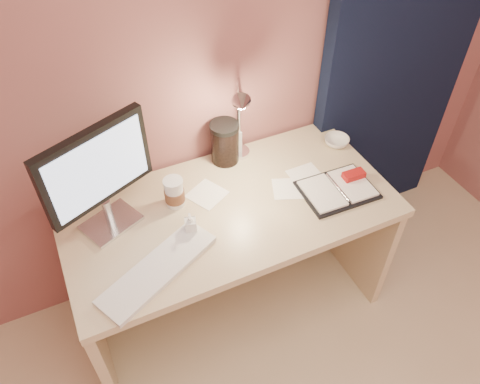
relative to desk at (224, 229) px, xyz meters
name	(u,v)px	position (x,y,z in m)	size (l,w,h in m)	color
room	(387,40)	(0.95, 0.24, 0.63)	(3.50, 3.50, 3.50)	#C6B28E
desk	(224,229)	(0.00, 0.00, 0.00)	(1.40, 0.70, 0.73)	#C3AF8A
monitor	(97,173)	(-0.48, 0.04, 0.51)	(0.42, 0.23, 0.48)	silver
keyboard	(158,269)	(-0.38, -0.26, 0.24)	(0.49, 0.15, 0.02)	silver
planner	(339,188)	(0.47, -0.19, 0.24)	(0.32, 0.25, 0.05)	black
paper_a	(306,176)	(0.39, -0.05, 0.23)	(0.14, 0.14, 0.00)	white
paper_b	(288,189)	(0.28, -0.09, 0.23)	(0.13, 0.13, 0.00)	white
paper_c	(207,194)	(-0.06, 0.03, 0.23)	(0.14, 0.14, 0.00)	white
coffee_cup	(174,193)	(-0.20, 0.04, 0.29)	(0.08, 0.08, 0.14)	silver
bowl	(337,141)	(0.64, 0.09, 0.24)	(0.12, 0.12, 0.04)	silver
lotion_bottle	(190,224)	(-0.20, -0.14, 0.28)	(0.05, 0.05, 0.10)	silver
dark_jar	(225,144)	(0.11, 0.21, 0.32)	(0.13, 0.13, 0.18)	black
product_box	(230,143)	(0.15, 0.24, 0.29)	(0.09, 0.07, 0.13)	silver
desk_lamp	(257,116)	(0.22, 0.12, 0.50)	(0.16, 0.26, 0.43)	silver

